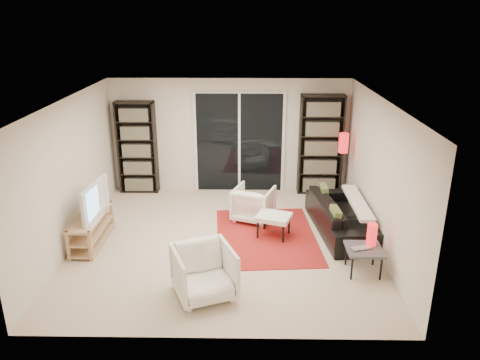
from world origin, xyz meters
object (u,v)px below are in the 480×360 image
tv_stand (91,228)px  sofa (341,216)px  ottoman (274,218)px  armchair_back (253,204)px  bookshelf_left (137,148)px  armchair_front (204,272)px  side_table (364,251)px  floor_lamp (343,150)px  bookshelf_right (321,145)px

tv_stand → sofa: (4.25, 0.50, 0.03)m
tv_stand → ottoman: (3.06, 0.30, 0.08)m
armchair_back → tv_stand: bearing=40.1°
bookshelf_left → armchair_back: (2.44, -1.43, -0.66)m
sofa → armchair_front: bearing=126.0°
tv_stand → armchair_front: bearing=-36.9°
tv_stand → bookshelf_left: bearing=83.4°
tv_stand → ottoman: tv_stand is taller
tv_stand → side_table: size_ratio=2.43×
armchair_front → armchair_back: bearing=52.5°
armchair_front → floor_lamp: floor_lamp is taller
tv_stand → armchair_back: bearing=20.0°
sofa → armchair_back: 1.61m
bookshelf_right → armchair_back: size_ratio=3.00×
armchair_front → floor_lamp: bearing=32.1°
armchair_back → ottoman: armchair_back is taller
bookshelf_right → sofa: 2.06m
sofa → floor_lamp: size_ratio=1.42×
floor_lamp → sofa: bearing=-100.0°
side_table → floor_lamp: floor_lamp is taller
bookshelf_right → sofa: (0.12, -1.92, -0.75)m
bookshelf_left → tv_stand: size_ratio=1.52×
bookshelf_right → armchair_front: bearing=-118.1°
ottoman → side_table: bearing=-42.5°
sofa → armchair_back: bearing=66.1°
sofa → ottoman: sofa is taller
armchair_back → armchair_front: bearing=94.7°
tv_stand → side_table: (4.33, -0.87, 0.10)m
tv_stand → armchair_back: (2.72, 0.99, 0.06)m
tv_stand → floor_lamp: size_ratio=0.89×
ottoman → floor_lamp: size_ratio=0.48×
armchair_back → side_table: (1.62, -1.86, 0.04)m
armchair_back → ottoman: 0.77m
bookshelf_left → sofa: size_ratio=0.96×
floor_lamp → armchair_back: bearing=-152.7°
bookshelf_right → armchair_front: size_ratio=2.66×
bookshelf_right → floor_lamp: bearing=-54.9°
bookshelf_left → floor_lamp: bookshelf_left is taller
bookshelf_right → armchair_back: bookshelf_right is taller
tv_stand → armchair_back: armchair_back is taller
bookshelf_right → bookshelf_left: bearing=180.0°
bookshelf_left → side_table: 5.26m
floor_lamp → bookshelf_left: bearing=173.0°
side_table → floor_lamp: (0.16, 2.77, 0.74)m
bookshelf_right → side_table: bookshelf_right is taller
tv_stand → armchair_front: size_ratio=1.62×
floor_lamp → side_table: bearing=-93.3°
tv_stand → floor_lamp: floor_lamp is taller
bookshelf_right → armchair_front: bookshelf_right is taller
side_table → bookshelf_right: bearing=93.5°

